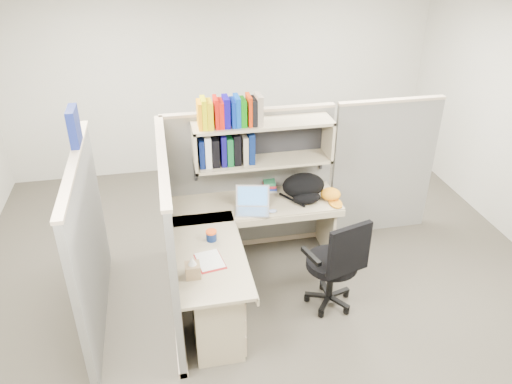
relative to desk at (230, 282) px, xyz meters
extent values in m
plane|color=#353129|center=(0.41, 0.29, -0.44)|extent=(6.00, 6.00, 0.00)
plane|color=#B4B0A2|center=(0.41, 3.29, 0.91)|extent=(6.00, 0.00, 6.00)
plane|color=silver|center=(0.41, 0.29, 2.26)|extent=(6.00, 6.00, 0.00)
cube|color=#61615C|center=(0.41, 1.19, 0.36)|extent=(1.80, 0.06, 1.60)
cube|color=tan|center=(0.41, 1.19, 1.18)|extent=(1.80, 0.08, 0.03)
cube|color=#61615C|center=(-0.49, 0.29, 0.36)|extent=(0.06, 1.80, 1.60)
cube|color=tan|center=(-0.49, 0.29, 1.18)|extent=(0.08, 1.80, 0.03)
cube|color=#61615C|center=(-1.19, 0.29, 0.36)|extent=(0.06, 1.80, 1.60)
cube|color=#61615C|center=(1.96, 1.19, 0.36)|extent=(1.20, 0.06, 1.60)
cube|color=navy|center=(-1.19, 0.64, 1.35)|extent=(0.07, 0.27, 0.32)
cube|color=white|center=(-0.46, 0.44, 0.76)|extent=(0.00, 0.21, 0.28)
cube|color=tan|center=(0.51, 0.99, 1.11)|extent=(1.40, 0.34, 0.03)
cube|color=tan|center=(0.51, 0.99, 0.70)|extent=(1.40, 0.34, 0.03)
cube|color=tan|center=(-0.18, 0.99, 0.90)|extent=(0.03, 0.34, 0.44)
cube|color=tan|center=(1.19, 0.99, 0.90)|extent=(0.03, 0.34, 0.44)
cube|color=black|center=(0.51, 1.15, 0.90)|extent=(1.38, 0.01, 0.41)
cube|color=#FF9905|center=(-0.11, 0.97, 1.25)|extent=(0.03, 0.20, 0.26)
cube|color=#DCD804|center=(-0.07, 0.97, 1.27)|extent=(0.05, 0.20, 0.29)
cube|color=#DFBC04|center=(-0.02, 0.97, 1.25)|extent=(0.06, 0.20, 0.26)
cube|color=red|center=(0.05, 0.97, 1.27)|extent=(0.04, 0.20, 0.29)
cube|color=red|center=(0.09, 0.97, 1.25)|extent=(0.05, 0.20, 0.26)
cube|color=#100489|center=(0.14, 0.97, 1.27)|extent=(0.06, 0.20, 0.29)
cube|color=#042493|center=(0.21, 0.97, 1.25)|extent=(0.04, 0.20, 0.26)
cube|color=#053CA8|center=(0.25, 0.97, 1.27)|extent=(0.04, 0.20, 0.29)
cube|color=#0B6F08|center=(0.30, 0.97, 1.25)|extent=(0.06, 0.20, 0.26)
cube|color=red|center=(0.36, 0.97, 1.27)|extent=(0.04, 0.20, 0.29)
cube|color=black|center=(0.41, 0.97, 1.25)|extent=(0.05, 0.20, 0.26)
cube|color=gray|center=(0.46, 0.97, 1.27)|extent=(0.06, 0.20, 0.29)
cube|color=#071449|center=(-0.11, 1.01, 0.86)|extent=(0.05, 0.24, 0.29)
cube|color=silver|center=(-0.05, 1.01, 0.87)|extent=(0.06, 0.24, 0.32)
cube|color=black|center=(0.02, 1.01, 0.86)|extent=(0.07, 0.24, 0.29)
cube|color=#0B0852|center=(0.10, 1.01, 0.87)|extent=(0.05, 0.24, 0.32)
cube|color=#0B4D21|center=(0.17, 1.01, 0.86)|extent=(0.06, 0.24, 0.29)
cube|color=black|center=(0.24, 1.01, 0.87)|extent=(0.07, 0.24, 0.32)
cube|color=gray|center=(0.32, 1.01, 0.86)|extent=(0.05, 0.24, 0.29)
cube|color=#071849|center=(0.38, 1.01, 0.87)|extent=(0.06, 0.24, 0.32)
cube|color=tan|center=(0.41, 0.86, 0.28)|extent=(1.74, 0.60, 0.03)
cube|color=tan|center=(-0.16, 0.09, 0.28)|extent=(0.60, 1.34, 0.03)
cube|color=tan|center=(0.41, 0.56, 0.24)|extent=(1.74, 0.02, 0.07)
cube|color=tan|center=(0.14, 0.09, 0.24)|extent=(0.02, 1.34, 0.07)
cube|color=tan|center=(-0.16, -0.26, -0.10)|extent=(0.40, 0.55, 0.68)
cube|color=tan|center=(0.05, -0.26, 0.10)|extent=(0.02, 0.50, 0.16)
cube|color=tan|center=(0.05, -0.26, -0.08)|extent=(0.02, 0.50, 0.16)
cube|color=tan|center=(0.05, -0.26, -0.30)|extent=(0.02, 0.50, 0.22)
cube|color=#B2B2B7|center=(0.06, -0.26, 0.10)|extent=(0.01, 0.12, 0.01)
cube|color=tan|center=(1.21, 0.89, -0.09)|extent=(0.03, 0.55, 0.70)
cylinder|color=#0E2052|center=(-0.12, 0.27, 0.33)|extent=(0.10, 0.10, 0.09)
cylinder|color=#ED5016|center=(-0.12, 0.27, 0.38)|extent=(0.10, 0.10, 0.02)
ellipsoid|color=#8797C0|center=(0.54, 0.63, 0.31)|extent=(0.09, 0.07, 0.03)
cylinder|color=white|center=(0.36, 1.00, 0.34)|extent=(0.07, 0.07, 0.09)
cylinder|color=black|center=(0.97, 0.02, 0.06)|extent=(0.49, 0.49, 0.07)
cube|color=black|center=(1.03, -0.20, 0.35)|extent=(0.42, 0.17, 0.49)
cylinder|color=black|center=(0.97, 0.02, -0.14)|extent=(0.06, 0.06, 0.42)
cylinder|color=black|center=(0.97, 0.02, -0.39)|extent=(0.47, 0.47, 0.11)
cube|color=black|center=(0.73, -0.05, 0.22)|extent=(0.12, 0.28, 0.04)
cube|color=black|center=(1.20, 0.09, 0.22)|extent=(0.12, 0.28, 0.04)
camera|label=1|loc=(-0.47, -3.50, 2.92)|focal=35.00mm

